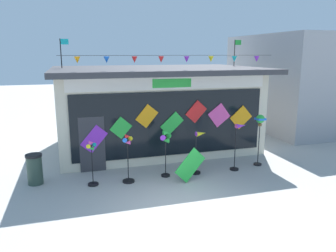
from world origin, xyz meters
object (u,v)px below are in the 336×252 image
at_px(wind_spinner_left, 128,156).
at_px(trash_bin, 35,169).
at_px(wind_spinner_right, 238,142).
at_px(wind_spinner_far_left, 92,161).
at_px(wind_spinner_center_left, 166,144).
at_px(kite_shop_building, 155,107).
at_px(wind_spinner_far_right, 260,125).
at_px(wind_spinner_center_right, 198,150).
at_px(display_kite_on_ground, 190,165).

relative_size(wind_spinner_left, trash_bin, 1.64).
xyz_separation_m(wind_spinner_right, trash_bin, (-6.95, 0.67, -0.55)).
height_order(wind_spinner_far_left, wind_spinner_center_left, wind_spinner_center_left).
relative_size(kite_shop_building, wind_spinner_center_left, 5.24).
distance_m(wind_spinner_left, wind_spinner_far_right, 5.07).
height_order(wind_spinner_far_left, trash_bin, wind_spinner_far_left).
relative_size(wind_spinner_center_right, trash_bin, 1.52).
bearing_deg(wind_spinner_left, wind_spinner_far_right, 3.43).
bearing_deg(wind_spinner_far_left, kite_shop_building, 51.62).
relative_size(wind_spinner_far_right, trash_bin, 1.95).
bearing_deg(wind_spinner_right, wind_spinner_far_right, 13.42).
bearing_deg(display_kite_on_ground, wind_spinner_center_right, 49.77).
bearing_deg(wind_spinner_far_right, wind_spinner_center_right, -176.16).
bearing_deg(kite_shop_building, display_kite_on_ground, -89.29).
bearing_deg(wind_spinner_right, wind_spinner_far_left, 179.99).
distance_m(wind_spinner_center_right, wind_spinner_far_right, 2.61).
distance_m(wind_spinner_right, wind_spinner_far_right, 1.15).
bearing_deg(trash_bin, wind_spinner_far_right, -3.08).
height_order(kite_shop_building, wind_spinner_center_left, kite_shop_building).
height_order(wind_spinner_center_right, wind_spinner_right, wind_spinner_right).
bearing_deg(wind_spinner_right, wind_spinner_center_right, 177.31).
bearing_deg(wind_spinner_center_left, wind_spinner_right, -1.73).
distance_m(wind_spinner_far_left, wind_spinner_right, 5.17).
relative_size(wind_spinner_center_left, wind_spinner_center_right, 1.08).
bearing_deg(display_kite_on_ground, wind_spinner_far_right, 14.88).
relative_size(wind_spinner_right, wind_spinner_far_right, 0.88).
xyz_separation_m(wind_spinner_far_left, wind_spinner_left, (1.14, -0.06, 0.06)).
height_order(wind_spinner_left, wind_spinner_center_left, wind_spinner_left).
relative_size(wind_spinner_far_left, trash_bin, 1.50).
height_order(wind_spinner_left, wind_spinner_center_right, wind_spinner_left).
bearing_deg(trash_bin, display_kite_on_ground, -14.18).
xyz_separation_m(wind_spinner_left, trash_bin, (-2.93, 0.73, -0.39)).
xyz_separation_m(wind_spinner_center_right, trash_bin, (-5.45, 0.60, -0.34)).
height_order(wind_spinner_left, wind_spinner_right, wind_spinner_right).
relative_size(wind_spinner_far_left, wind_spinner_center_right, 0.98).
bearing_deg(wind_spinner_right, wind_spinner_left, -179.11).
xyz_separation_m(wind_spinner_far_left, wind_spinner_far_right, (6.16, 0.24, 0.72)).
distance_m(wind_spinner_left, wind_spinner_center_right, 2.52).
bearing_deg(wind_spinner_center_right, wind_spinner_left, -176.97).
bearing_deg(kite_shop_building, wind_spinner_far_right, -49.43).
bearing_deg(wind_spinner_left, wind_spinner_far_left, 176.84).
distance_m(wind_spinner_far_right, trash_bin, 8.03).
relative_size(kite_shop_building, wind_spinner_left, 5.24).
bearing_deg(wind_spinner_far_left, trash_bin, 159.58).
xyz_separation_m(kite_shop_building, wind_spinner_center_right, (0.60, -3.79, -0.97)).
bearing_deg(wind_spinner_far_left, wind_spinner_center_right, 1.09).
xyz_separation_m(wind_spinner_left, wind_spinner_center_left, (1.32, 0.14, 0.28)).
bearing_deg(wind_spinner_right, display_kite_on_ground, -164.41).
relative_size(wind_spinner_center_left, wind_spinner_right, 0.95).
bearing_deg(wind_spinner_far_left, wind_spinner_left, -3.16).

